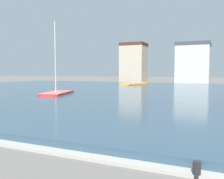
% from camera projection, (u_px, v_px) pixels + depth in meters
% --- Properties ---
extents(harbor_water, '(89.28, 52.87, 0.42)m').
position_uv_depth(harbor_water, '(164.00, 93.00, 34.40)').
color(harbor_water, '#334C60').
rests_on(harbor_water, ground).
extents(quay_edge_coping, '(89.28, 0.50, 0.12)m').
position_uv_depth(quay_edge_coping, '(26.00, 147.00, 10.06)').
color(quay_edge_coping, '#ADA89E').
rests_on(quay_edge_coping, ground).
extents(sailboat_red, '(3.94, 7.04, 9.12)m').
position_uv_depth(sailboat_red, '(55.00, 95.00, 29.45)').
color(sailboat_red, red).
rests_on(sailboat_red, ground).
extents(sailboat_orange, '(4.63, 9.52, 6.84)m').
position_uv_depth(sailboat_orange, '(133.00, 85.00, 51.46)').
color(sailboat_orange, orange).
rests_on(sailboat_orange, ground).
extents(mooring_bollard, '(0.24, 0.24, 0.50)m').
position_uv_depth(mooring_bollard, '(197.00, 170.00, 7.24)').
color(mooring_bollard, '#232326').
rests_on(mooring_bollard, ground).
extents(townhouse_narrow_midrow, '(6.53, 6.14, 10.95)m').
position_uv_depth(townhouse_narrow_midrow, '(134.00, 63.00, 67.73)').
color(townhouse_narrow_midrow, '#C6B293').
rests_on(townhouse_narrow_midrow, ground).
extents(townhouse_corner_house, '(7.92, 7.89, 10.24)m').
position_uv_depth(townhouse_corner_house, '(193.00, 64.00, 60.96)').
color(townhouse_corner_house, beige).
rests_on(townhouse_corner_house, ground).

